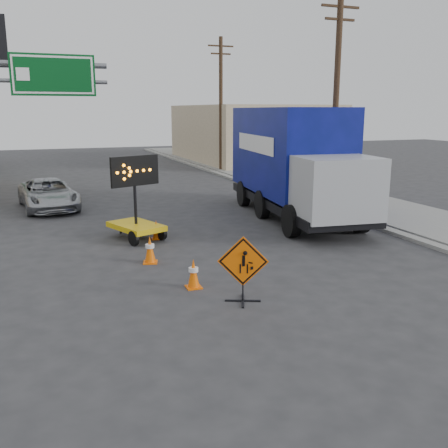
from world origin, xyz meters
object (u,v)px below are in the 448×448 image
construction_sign (243,267)px  pickup_truck (48,194)px  arrow_board (136,221)px  box_truck (293,168)px

construction_sign → pickup_truck: construction_sign is taller
construction_sign → arrow_board: size_ratio=0.55×
construction_sign → box_truck: (5.48, 7.73, 1.15)m
construction_sign → arrow_board: 6.53m
pickup_truck → construction_sign: bearing=-80.2°
pickup_truck → box_truck: bearing=-36.0°
pickup_truck → box_truck: box_truck is taller
construction_sign → pickup_truck: (-3.64, 13.02, -0.16)m
construction_sign → pickup_truck: size_ratio=0.33×
arrow_board → box_truck: bearing=-9.9°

